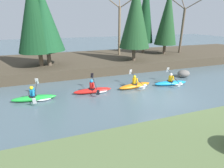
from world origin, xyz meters
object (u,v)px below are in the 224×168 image
boulder_midstream (184,74)px  kayaker_far_back (36,98)px  kayaker_lead (172,83)px  kayaker_middle (136,85)px  kayaker_trailing (94,90)px

boulder_midstream → kayaker_far_back: bearing=-175.6°
kayaker_lead → boulder_midstream: 2.71m
boulder_midstream → kayaker_middle: bearing=-169.4°
kayaker_lead → kayaker_far_back: (-10.13, 0.45, 0.00)m
kayaker_lead → kayaker_middle: size_ratio=1.00×
kayaker_far_back → kayaker_middle: bearing=3.4°
kayaker_lead → kayaker_far_back: bearing=-175.7°
kayaker_lead → kayaker_trailing: bearing=-177.6°
kayaker_lead → kayaker_middle: 3.00m
kayaker_lead → kayaker_trailing: size_ratio=1.01×
kayaker_trailing → boulder_midstream: (8.57, 0.94, 0.13)m
kayaker_trailing → kayaker_far_back: same height
kayaker_trailing → boulder_midstream: size_ratio=2.42×
kayaker_trailing → boulder_midstream: 8.62m
kayaker_trailing → kayaker_far_back: size_ratio=1.00×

